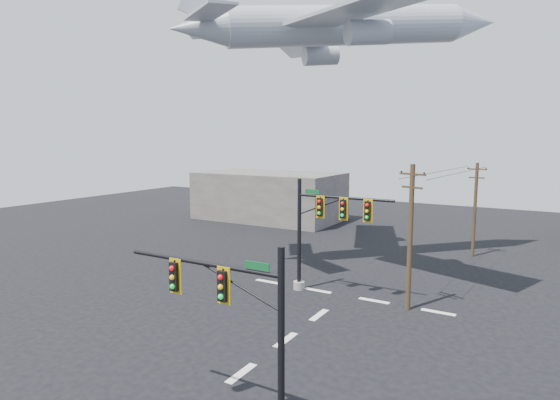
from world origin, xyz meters
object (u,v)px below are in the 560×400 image
Objects in this scene: utility_pole_b at (475,208)px; airliner at (345,26)px; utility_pole_a at (410,235)px; signal_mast_near at (244,333)px; signal_mast_far at (321,230)px.

utility_pole_b is 0.37× the size of airliner.
signal_mast_near is at bearing -75.74° from utility_pole_a.
utility_pole_b is at bearing -1.01° from airliner.
signal_mast_near is 15.57m from signal_mast_far.
airliner reaches higher than utility_pole_b.
airliner reaches higher than signal_mast_far.
utility_pole_b is (3.21, 30.84, 0.61)m from signal_mast_near.
signal_mast_far is at bearing -159.18° from utility_pole_a.
signal_mast_far reaches higher than signal_mast_near.
signal_mast_near is at bearing -83.63° from utility_pole_b.
utility_pole_b reaches higher than signal_mast_far.
utility_pole_a is (5.91, -0.00, 0.31)m from signal_mast_far.
signal_mast_near is at bearing -74.42° from signal_mast_far.
signal_mast_far is 5.92m from utility_pole_a.
utility_pole_b is at bearing 84.06° from signal_mast_near.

